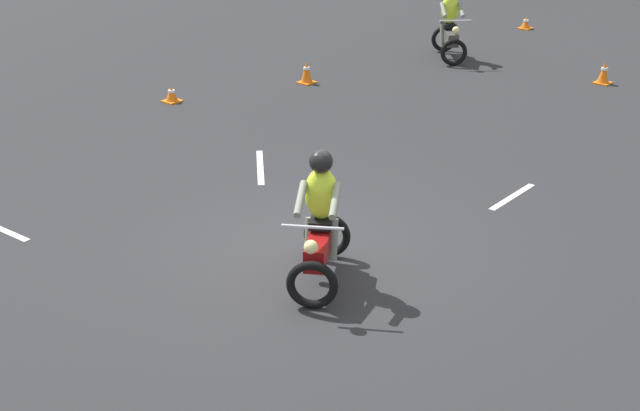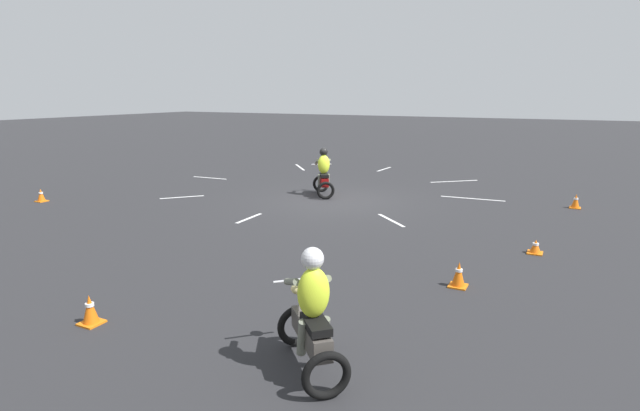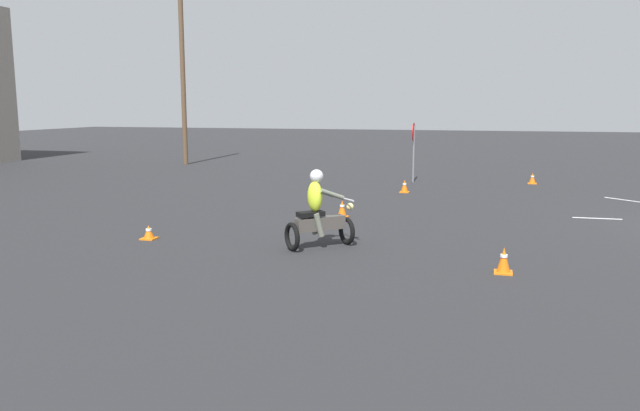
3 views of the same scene
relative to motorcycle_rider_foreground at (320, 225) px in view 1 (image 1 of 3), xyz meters
The scene contains 9 objects.
ground_plane 1.12m from the motorcycle_rider_foreground, 142.92° to the left, with size 120.00×120.00×0.00m, color #28282B.
motorcycle_rider_foreground is the anchor object (origin of this frame).
motorcycle_rider_background 11.10m from the motorcycle_rider_foreground, 115.91° to the left, with size 1.40×1.43×1.66m.
traffic_cone_near_right 8.62m from the motorcycle_rider_foreground, 133.26° to the left, with size 0.32×0.32×0.47m.
traffic_cone_mid_center 10.42m from the motorcycle_rider_foreground, 96.70° to the left, with size 0.32×0.32×0.47m.
traffic_cone_mid_left 14.76m from the motorcycle_rider_foreground, 109.92° to the left, with size 0.32×0.32×0.31m.
traffic_cone_far_right 7.86m from the motorcycle_rider_foreground, 153.17° to the left, with size 0.32×0.32×0.32m.
lane_stripe_n 3.88m from the motorcycle_rider_foreground, 83.26° to the left, with size 0.10×1.23×0.01m, color silver.
lane_stripe_nw 3.94m from the motorcycle_rider_foreground, 145.76° to the left, with size 0.10×1.50×0.01m, color silver.
Camera 1 is at (6.97, -7.67, 5.19)m, focal length 50.00 mm.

